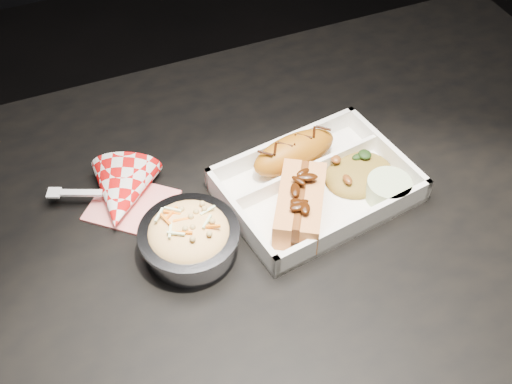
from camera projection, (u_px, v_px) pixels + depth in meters
dining_table at (279, 268)px, 0.91m from camera, size 1.20×0.80×0.75m
food_tray at (316, 188)px, 0.88m from camera, size 0.27×0.22×0.04m
fried_pastry at (294, 152)px, 0.90m from camera, size 0.14×0.07×0.05m
hotdog at (300, 202)px, 0.83m from camera, size 0.11×0.14×0.06m
fried_rice_mound at (360, 169)px, 0.89m from camera, size 0.11×0.10×0.03m
cupcake_liner at (388, 190)px, 0.86m from camera, size 0.06×0.06×0.03m
foil_coleslaw_cup at (189, 237)px, 0.80m from camera, size 0.13×0.13×0.07m
napkin_fork at (121, 195)px, 0.86m from camera, size 0.18×0.15×0.10m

